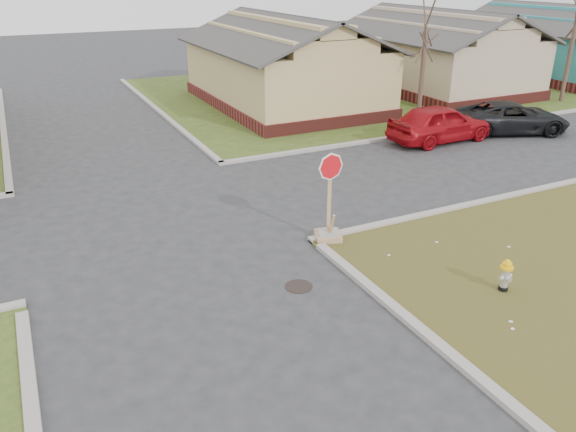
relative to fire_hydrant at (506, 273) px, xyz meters
name	(u,v)px	position (x,y,z in m)	size (l,w,h in m)	color
ground	(201,299)	(-6.26, 2.74, -0.48)	(120.00, 120.00, 0.00)	#2B2B2D
verge_far_right	(441,82)	(15.74, 20.74, -0.45)	(37.00, 19.00, 0.05)	#334A1A
curbs	(148,217)	(-6.26, 7.74, -0.48)	(80.00, 40.00, 0.12)	#9E968F
manhole	(299,286)	(-4.06, 2.24, -0.47)	(0.64, 0.64, 0.01)	black
side_house_yellow	(283,63)	(3.74, 19.24, 1.71)	(7.60, 11.60, 4.70)	maroon
side_house_tan	(435,52)	(13.74, 19.24, 1.71)	(7.60, 11.60, 4.70)	maroon
side_house_teal	(554,43)	(23.74, 19.24, 1.71)	(7.60, 11.60, 4.70)	maroon
tree_mid_right	(422,78)	(7.74, 12.94, 1.67)	(0.22, 0.22, 4.20)	#49342A
tree_far_right	(569,56)	(17.74, 13.24, 1.95)	(0.22, 0.22, 4.76)	#49342A
fire_hydrant	(506,273)	(0.00, 0.00, 0.00)	(0.29, 0.29, 0.78)	black
stop_sign	(329,221)	(-2.25, 4.04, 0.09)	(0.69, 0.67, 2.42)	tan
red_sedan	(440,123)	(6.68, 10.19, 0.31)	(1.87, 4.65, 1.58)	#9F0B12
dark_pickup	(512,117)	(10.48, 9.89, 0.20)	(2.25, 4.87, 1.35)	black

